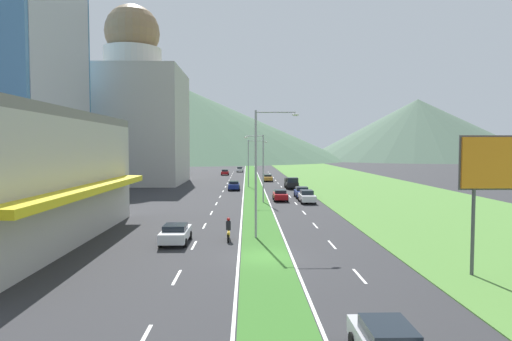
# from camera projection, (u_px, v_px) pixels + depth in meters

# --- Properties ---
(ground_plane) EXTENTS (600.00, 600.00, 0.00)m
(ground_plane) POSITION_uv_depth(u_px,v_px,m) (265.00, 258.00, 28.47)
(ground_plane) COLOR #2D2D30
(grass_median) EXTENTS (3.20, 240.00, 0.06)m
(grass_median) POSITION_uv_depth(u_px,v_px,m) (253.00, 183.00, 88.37)
(grass_median) COLOR #387028
(grass_median) RESTS_ON ground_plane
(grass_verge_right) EXTENTS (24.00, 240.00, 0.06)m
(grass_verge_right) POSITION_uv_depth(u_px,v_px,m) (354.00, 183.00, 88.81)
(grass_verge_right) COLOR #518438
(grass_verge_right) RESTS_ON ground_plane
(lane_dash_left_1) EXTENTS (0.16, 2.80, 0.01)m
(lane_dash_left_1) POSITION_uv_depth(u_px,v_px,m) (143.00, 340.00, 16.28)
(lane_dash_left_1) COLOR silver
(lane_dash_left_1) RESTS_ON ground_plane
(lane_dash_left_2) EXTENTS (0.16, 2.80, 0.01)m
(lane_dash_left_2) POSITION_uv_depth(u_px,v_px,m) (177.00, 277.00, 24.17)
(lane_dash_left_2) COLOR silver
(lane_dash_left_2) RESTS_ON ground_plane
(lane_dash_left_3) EXTENTS (0.16, 2.80, 0.01)m
(lane_dash_left_3) POSITION_uv_depth(u_px,v_px,m) (194.00, 245.00, 32.05)
(lane_dash_left_3) COLOR silver
(lane_dash_left_3) RESTS_ON ground_plane
(lane_dash_left_4) EXTENTS (0.16, 2.80, 0.01)m
(lane_dash_left_4) POSITION_uv_depth(u_px,v_px,m) (204.00, 226.00, 39.94)
(lane_dash_left_4) COLOR silver
(lane_dash_left_4) RESTS_ON ground_plane
(lane_dash_left_5) EXTENTS (0.16, 2.80, 0.01)m
(lane_dash_left_5) POSITION_uv_depth(u_px,v_px,m) (211.00, 213.00, 47.82)
(lane_dash_left_5) COLOR silver
(lane_dash_left_5) RESTS_ON ground_plane
(lane_dash_left_6) EXTENTS (0.16, 2.80, 0.01)m
(lane_dash_left_6) POSITION_uv_depth(u_px,v_px,m) (216.00, 204.00, 55.71)
(lane_dash_left_6) COLOR silver
(lane_dash_left_6) RESTS_ON ground_plane
(lane_dash_left_7) EXTENTS (0.16, 2.80, 0.01)m
(lane_dash_left_7) POSITION_uv_depth(u_px,v_px,m) (220.00, 197.00, 63.59)
(lane_dash_left_7) COLOR silver
(lane_dash_left_7) RESTS_ON ground_plane
(lane_dash_left_8) EXTENTS (0.16, 2.80, 0.01)m
(lane_dash_left_8) POSITION_uv_depth(u_px,v_px,m) (223.00, 191.00, 71.48)
(lane_dash_left_8) COLOR silver
(lane_dash_left_8) RESTS_ON ground_plane
(lane_dash_left_9) EXTENTS (0.16, 2.80, 0.01)m
(lane_dash_left_9) POSITION_uv_depth(u_px,v_px,m) (225.00, 187.00, 79.36)
(lane_dash_left_9) COLOR silver
(lane_dash_left_9) RESTS_ON ground_plane
(lane_dash_left_10) EXTENTS (0.16, 2.80, 0.01)m
(lane_dash_left_10) POSITION_uv_depth(u_px,v_px,m) (227.00, 183.00, 87.25)
(lane_dash_left_10) COLOR silver
(lane_dash_left_10) RESTS_ON ground_plane
(lane_dash_left_11) EXTENTS (0.16, 2.80, 0.01)m
(lane_dash_left_11) POSITION_uv_depth(u_px,v_px,m) (229.00, 180.00, 95.13)
(lane_dash_left_11) COLOR silver
(lane_dash_left_11) RESTS_ON ground_plane
(lane_dash_left_12) EXTENTS (0.16, 2.80, 0.01)m
(lane_dash_left_12) POSITION_uv_depth(u_px,v_px,m) (230.00, 178.00, 103.02)
(lane_dash_left_12) COLOR silver
(lane_dash_left_12) RESTS_ON ground_plane
(lane_dash_left_13) EXTENTS (0.16, 2.80, 0.01)m
(lane_dash_left_13) POSITION_uv_depth(u_px,v_px,m) (232.00, 176.00, 110.90)
(lane_dash_left_13) COLOR silver
(lane_dash_left_13) RESTS_ON ground_plane
(lane_dash_left_14) EXTENTS (0.16, 2.80, 0.01)m
(lane_dash_left_14) POSITION_uv_depth(u_px,v_px,m) (233.00, 174.00, 118.79)
(lane_dash_left_14) COLOR silver
(lane_dash_left_14) RESTS_ON ground_plane
(lane_dash_left_15) EXTENTS (0.16, 2.80, 0.01)m
(lane_dash_left_15) POSITION_uv_depth(u_px,v_px,m) (233.00, 172.00, 126.68)
(lane_dash_left_15) COLOR silver
(lane_dash_left_15) RESTS_ON ground_plane
(lane_dash_right_1) EXTENTS (0.16, 2.80, 0.01)m
(lane_dash_right_1) POSITION_uv_depth(u_px,v_px,m) (413.00, 338.00, 16.50)
(lane_dash_right_1) COLOR silver
(lane_dash_right_1) RESTS_ON ground_plane
(lane_dash_right_2) EXTENTS (0.16, 2.80, 0.01)m
(lane_dash_right_2) POSITION_uv_depth(u_px,v_px,m) (359.00, 276.00, 24.38)
(lane_dash_right_2) COLOR silver
(lane_dash_right_2) RESTS_ON ground_plane
(lane_dash_right_3) EXTENTS (0.16, 2.80, 0.01)m
(lane_dash_right_3) POSITION_uv_depth(u_px,v_px,m) (332.00, 245.00, 32.27)
(lane_dash_right_3) COLOR silver
(lane_dash_right_3) RESTS_ON ground_plane
(lane_dash_right_4) EXTENTS (0.16, 2.80, 0.01)m
(lane_dash_right_4) POSITION_uv_depth(u_px,v_px,m) (315.00, 225.00, 40.15)
(lane_dash_right_4) COLOR silver
(lane_dash_right_4) RESTS_ON ground_plane
(lane_dash_right_5) EXTENTS (0.16, 2.80, 0.01)m
(lane_dash_right_5) POSITION_uv_depth(u_px,v_px,m) (304.00, 213.00, 48.04)
(lane_dash_right_5) COLOR silver
(lane_dash_right_5) RESTS_ON ground_plane
(lane_dash_right_6) EXTENTS (0.16, 2.80, 0.01)m
(lane_dash_right_6) POSITION_uv_depth(u_px,v_px,m) (296.00, 203.00, 55.92)
(lane_dash_right_6) COLOR silver
(lane_dash_right_6) RESTS_ON ground_plane
(lane_dash_right_7) EXTENTS (0.16, 2.80, 0.01)m
(lane_dash_right_7) POSITION_uv_depth(u_px,v_px,m) (290.00, 196.00, 63.81)
(lane_dash_right_7) COLOR silver
(lane_dash_right_7) RESTS_ON ground_plane
(lane_dash_right_8) EXTENTS (0.16, 2.80, 0.01)m
(lane_dash_right_8) POSITION_uv_depth(u_px,v_px,m) (285.00, 191.00, 71.69)
(lane_dash_right_8) COLOR silver
(lane_dash_right_8) RESTS_ON ground_plane
(lane_dash_right_9) EXTENTS (0.16, 2.80, 0.01)m
(lane_dash_right_9) POSITION_uv_depth(u_px,v_px,m) (281.00, 187.00, 79.58)
(lane_dash_right_9) COLOR silver
(lane_dash_right_9) RESTS_ON ground_plane
(lane_dash_right_10) EXTENTS (0.16, 2.80, 0.01)m
(lane_dash_right_10) POSITION_uv_depth(u_px,v_px,m) (278.00, 183.00, 87.46)
(lane_dash_right_10) COLOR silver
(lane_dash_right_10) RESTS_ON ground_plane
(lane_dash_right_11) EXTENTS (0.16, 2.80, 0.01)m
(lane_dash_right_11) POSITION_uv_depth(u_px,v_px,m) (276.00, 180.00, 95.35)
(lane_dash_right_11) COLOR silver
(lane_dash_right_11) RESTS_ON ground_plane
(lane_dash_right_12) EXTENTS (0.16, 2.80, 0.01)m
(lane_dash_right_12) POSITION_uv_depth(u_px,v_px,m) (273.00, 178.00, 103.24)
(lane_dash_right_12) COLOR silver
(lane_dash_right_12) RESTS_ON ground_plane
(lane_dash_right_13) EXTENTS (0.16, 2.80, 0.01)m
(lane_dash_right_13) POSITION_uv_depth(u_px,v_px,m) (272.00, 176.00, 111.12)
(lane_dash_right_13) COLOR silver
(lane_dash_right_13) RESTS_ON ground_plane
(lane_dash_right_14) EXTENTS (0.16, 2.80, 0.01)m
(lane_dash_right_14) POSITION_uv_depth(u_px,v_px,m) (270.00, 174.00, 119.01)
(lane_dash_right_14) COLOR silver
(lane_dash_right_14) RESTS_ON ground_plane
(lane_dash_right_15) EXTENTS (0.16, 2.80, 0.01)m
(lane_dash_right_15) POSITION_uv_depth(u_px,v_px,m) (268.00, 172.00, 126.89)
(lane_dash_right_15) COLOR silver
(lane_dash_right_15) RESTS_ON ground_plane
(edge_line_median_left) EXTENTS (0.16, 240.00, 0.01)m
(edge_line_median_left) POSITION_uv_depth(u_px,v_px,m) (244.00, 183.00, 88.34)
(edge_line_median_left) COLOR silver
(edge_line_median_left) RESTS_ON ground_plane
(edge_line_median_right) EXTENTS (0.16, 240.00, 0.01)m
(edge_line_median_right) POSITION_uv_depth(u_px,v_px,m) (261.00, 183.00, 88.41)
(edge_line_median_right) COLOR silver
(edge_line_median_right) RESTS_ON ground_plane
(domed_building) EXTENTS (19.60, 19.60, 35.18)m
(domed_building) POSITION_uv_depth(u_px,v_px,m) (134.00, 113.00, 86.67)
(domed_building) COLOR #B7B2A8
(domed_building) RESTS_ON ground_plane
(midrise_colored) EXTENTS (16.69, 16.69, 22.20)m
(midrise_colored) POSITION_uv_depth(u_px,v_px,m) (122.00, 132.00, 111.15)
(midrise_colored) COLOR #9E9384
(midrise_colored) RESTS_ON ground_plane
(hill_far_left) EXTENTS (182.04, 182.04, 40.10)m
(hill_far_left) POSITION_uv_depth(u_px,v_px,m) (188.00, 125.00, 250.00)
(hill_far_left) COLOR #47664C
(hill_far_left) RESTS_ON ground_plane
(hill_far_center) EXTENTS (131.86, 131.86, 26.70)m
(hill_far_center) POSITION_uv_depth(u_px,v_px,m) (238.00, 138.00, 288.40)
(hill_far_center) COLOR #47664C
(hill_far_center) RESTS_ON ground_plane
(hill_far_right) EXTENTS (131.37, 131.37, 34.82)m
(hill_far_right) POSITION_uv_depth(u_px,v_px,m) (417.00, 130.00, 250.74)
(hill_far_right) COLOR #516B56
(hill_far_right) RESTS_ON ground_plane
(street_lamp_near) EXTENTS (3.48, 0.28, 10.11)m
(street_lamp_near) POSITION_uv_depth(u_px,v_px,m) (261.00, 165.00, 34.29)
(street_lamp_near) COLOR #99999E
(street_lamp_near) RESTS_ON ground_plane
(street_lamp_mid) EXTENTS (2.60, 0.31, 8.82)m
(street_lamp_mid) POSITION_uv_depth(u_px,v_px,m) (261.00, 164.00, 56.57)
(street_lamp_mid) COLOR #99999E
(street_lamp_mid) RESTS_ON ground_plane
(street_lamp_far) EXTENTS (3.55, 0.54, 8.51)m
(street_lamp_far) POSITION_uv_depth(u_px,v_px,m) (251.00, 160.00, 78.79)
(street_lamp_far) COLOR #99999E
(street_lamp_far) RESTS_ON ground_plane
(billboard_roadside) EXTENTS (5.36, 0.28, 7.87)m
(billboard_roadside) POSITION_uv_depth(u_px,v_px,m) (507.00, 170.00, 24.13)
(billboard_roadside) COLOR #4C4C51
(billboard_roadside) RESTS_ON ground_plane
(car_0) EXTENTS (1.93, 4.29, 1.45)m
(car_0) POSITION_uv_depth(u_px,v_px,m) (280.00, 195.00, 58.82)
(car_0) COLOR maroon
(car_0) RESTS_ON ground_plane
(car_1) EXTENTS (1.94, 4.35, 1.52)m
(car_1) POSITION_uv_depth(u_px,v_px,m) (234.00, 185.00, 73.48)
(car_1) COLOR navy
(car_1) RESTS_ON ground_plane
(car_2) EXTENTS (1.86, 4.77, 1.50)m
(car_2) POSITION_uv_depth(u_px,v_px,m) (240.00, 169.00, 126.96)
(car_2) COLOR silver
(car_2) RESTS_ON ground_plane
(car_4) EXTENTS (1.97, 4.44, 1.44)m
(car_4) POSITION_uv_depth(u_px,v_px,m) (225.00, 172.00, 113.04)
(car_4) COLOR maroon
(car_4) RESTS_ON ground_plane
(car_5) EXTENTS (1.96, 4.70, 1.62)m
(car_5) POSITION_uv_depth(u_px,v_px,m) (307.00, 196.00, 56.69)
(car_5) COLOR silver
(car_5) RESTS_ON ground_plane
(car_6) EXTENTS (2.00, 4.25, 1.56)m
(car_6) POSITION_uv_depth(u_px,v_px,m) (302.00, 192.00, 62.15)
(car_6) COLOR navy
(car_6) RESTS_ON ground_plane
(car_7) EXTENTS (2.02, 4.73, 1.41)m
(car_7) POSITION_uv_depth(u_px,v_px,m) (268.00, 178.00, 92.59)
(car_7) COLOR #C6842D
(car_7) RESTS_ON ground_plane
(car_8) EXTENTS (2.03, 4.41, 1.45)m
(car_8) POSITION_uv_depth(u_px,v_px,m) (176.00, 233.00, 32.72)
(car_8) COLOR silver
(car_8) RESTS_ON ground_plane
(pickup_truck_0) EXTENTS (2.18, 5.40, 2.00)m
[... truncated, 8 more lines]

